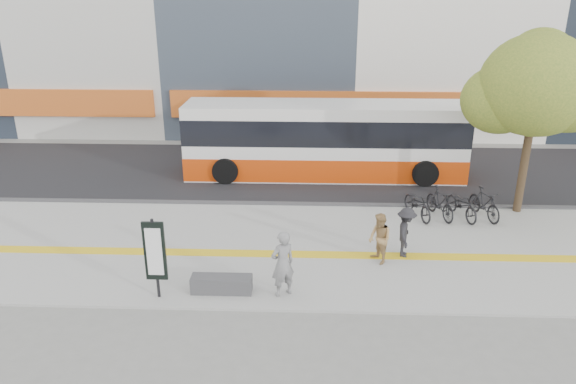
{
  "coord_description": "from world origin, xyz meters",
  "views": [
    {
      "loc": [
        -0.39,
        -13.45,
        7.59
      ],
      "look_at": [
        -0.97,
        2.0,
        1.71
      ],
      "focal_mm": 33.44,
      "sensor_mm": 36.0,
      "label": 1
    }
  ],
  "objects_px": {
    "signboard": "(155,252)",
    "bus": "(324,142)",
    "bench": "(222,284)",
    "pedestrian_dark": "(406,232)",
    "street_tree": "(535,87)",
    "seated_woman": "(283,264)",
    "pedestrian_tan": "(380,239)"
  },
  "relations": [
    {
      "from": "bus",
      "to": "seated_woman",
      "type": "xyz_separation_m",
      "value": [
        -1.3,
        -9.78,
        -0.53
      ]
    },
    {
      "from": "bench",
      "to": "signboard",
      "type": "bearing_deg",
      "value": -169.19
    },
    {
      "from": "signboard",
      "to": "seated_woman",
      "type": "height_order",
      "value": "signboard"
    },
    {
      "from": "pedestrian_dark",
      "to": "street_tree",
      "type": "bearing_deg",
      "value": -39.11
    },
    {
      "from": "signboard",
      "to": "pedestrian_tan",
      "type": "relative_size",
      "value": 1.46
    },
    {
      "from": "signboard",
      "to": "pedestrian_dark",
      "type": "relative_size",
      "value": 1.43
    },
    {
      "from": "street_tree",
      "to": "bus",
      "type": "height_order",
      "value": "street_tree"
    },
    {
      "from": "bench",
      "to": "street_tree",
      "type": "distance_m",
      "value": 12.23
    },
    {
      "from": "seated_woman",
      "to": "pedestrian_tan",
      "type": "relative_size",
      "value": 1.2
    },
    {
      "from": "bench",
      "to": "seated_woman",
      "type": "relative_size",
      "value": 0.88
    },
    {
      "from": "street_tree",
      "to": "bus",
      "type": "bearing_deg",
      "value": 151.79
    },
    {
      "from": "bench",
      "to": "bus",
      "type": "bearing_deg",
      "value": 73.24
    },
    {
      "from": "signboard",
      "to": "seated_woman",
      "type": "distance_m",
      "value": 3.25
    },
    {
      "from": "signboard",
      "to": "street_tree",
      "type": "distance_m",
      "value": 13.4
    },
    {
      "from": "street_tree",
      "to": "bench",
      "type": "bearing_deg",
      "value": -148.38
    },
    {
      "from": "signboard",
      "to": "pedestrian_dark",
      "type": "distance_m",
      "value": 7.24
    },
    {
      "from": "signboard",
      "to": "bus",
      "type": "relative_size",
      "value": 0.19
    },
    {
      "from": "street_tree",
      "to": "seated_woman",
      "type": "relative_size",
      "value": 3.49
    },
    {
      "from": "pedestrian_dark",
      "to": "signboard",
      "type": "bearing_deg",
      "value": 122.32
    },
    {
      "from": "seated_woman",
      "to": "pedestrian_dark",
      "type": "bearing_deg",
      "value": -177.82
    },
    {
      "from": "bench",
      "to": "pedestrian_tan",
      "type": "xyz_separation_m",
      "value": [
        4.33,
        1.81,
        0.53
      ]
    },
    {
      "from": "bench",
      "to": "pedestrian_dark",
      "type": "distance_m",
      "value": 5.65
    },
    {
      "from": "signboard",
      "to": "pedestrian_tan",
      "type": "xyz_separation_m",
      "value": [
        5.93,
        2.11,
        -0.53
      ]
    },
    {
      "from": "bus",
      "to": "pedestrian_tan",
      "type": "distance_m",
      "value": 8.05
    },
    {
      "from": "seated_woman",
      "to": "pedestrian_tan",
      "type": "height_order",
      "value": "seated_woman"
    },
    {
      "from": "bench",
      "to": "signboard",
      "type": "distance_m",
      "value": 1.94
    },
    {
      "from": "signboard",
      "to": "bus",
      "type": "xyz_separation_m",
      "value": [
        4.52,
        10.01,
        0.15
      ]
    },
    {
      "from": "bus",
      "to": "seated_woman",
      "type": "height_order",
      "value": "bus"
    },
    {
      "from": "street_tree",
      "to": "bus",
      "type": "xyz_separation_m",
      "value": [
        -6.86,
        3.68,
        -3.0
      ]
    },
    {
      "from": "signboard",
      "to": "bus",
      "type": "height_order",
      "value": "bus"
    },
    {
      "from": "bench",
      "to": "signboard",
      "type": "xyz_separation_m",
      "value": [
        -1.6,
        -0.31,
        1.06
      ]
    },
    {
      "from": "bus",
      "to": "seated_woman",
      "type": "distance_m",
      "value": 9.88
    }
  ]
}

